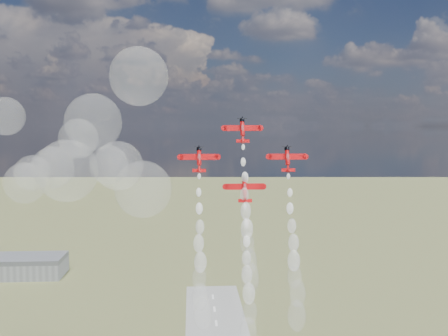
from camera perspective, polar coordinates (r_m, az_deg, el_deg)
The scene contains 10 objects.
hangar at distance 368.45m, azimuth -20.87°, elevation -9.94°, with size 50.00×28.00×13.00m.
plane_lead at distance 164.11m, azimuth 2.02°, elevation 4.16°, with size 11.47×5.32×7.79m.
plane_left at distance 159.99m, azimuth -2.73°, elevation 0.98°, with size 11.47×5.32×7.79m.
plane_right at distance 162.72m, azimuth 6.92°, elevation 1.01°, with size 11.47×5.32×7.79m.
plane_slot at distance 157.97m, azimuth 2.26°, elevation -2.28°, with size 11.47×5.32×7.79m.
smoke_trail_lead at distance 154.05m, azimuth 2.65°, elevation -8.93°, with size 5.14×18.45×39.98m.
smoke_trail_left at distance 152.18m, azimuth -2.55°, elevation -12.59°, with size 5.57×18.50×40.18m.
smoke_trail_right at distance 154.92m, azimuth 7.79°, elevation -12.40°, with size 5.66×19.13×40.91m.
smoke_trail_slot at distance 152.09m, azimuth 2.77°, elevation -16.18°, with size 5.36×19.01×41.00m.
drifted_smoke_cloud at distance 190.92m, azimuth -13.90°, elevation 1.79°, with size 61.98×39.34×60.92m.
Camera 1 is at (-12.08, -160.52, 96.81)m, focal length 42.00 mm.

